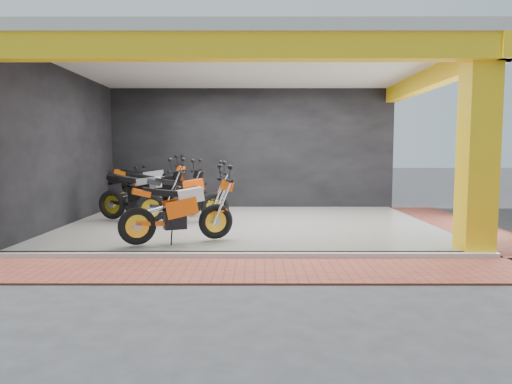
# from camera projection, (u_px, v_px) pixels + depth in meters

# --- Properties ---
(ground) EXTENTS (80.00, 80.00, 0.00)m
(ground) POSITION_uv_depth(u_px,v_px,m) (248.00, 245.00, 8.28)
(ground) COLOR #2D2D30
(ground) RESTS_ON ground
(showroom_floor) EXTENTS (8.00, 6.00, 0.10)m
(showroom_floor) POSITION_uv_depth(u_px,v_px,m) (249.00, 225.00, 10.27)
(showroom_floor) COLOR beige
(showroom_floor) RESTS_ON ground
(showroom_ceiling) EXTENTS (8.40, 6.40, 0.20)m
(showroom_ceiling) POSITION_uv_depth(u_px,v_px,m) (249.00, 64.00, 9.96)
(showroom_ceiling) COLOR beige
(showroom_ceiling) RESTS_ON corner_column
(back_wall) EXTENTS (8.20, 0.20, 3.50)m
(back_wall) POSITION_uv_depth(u_px,v_px,m) (251.00, 150.00, 13.21)
(back_wall) COLOR black
(back_wall) RESTS_ON ground
(left_wall) EXTENTS (0.20, 6.20, 3.50)m
(left_wall) POSITION_uv_depth(u_px,v_px,m) (65.00, 149.00, 10.13)
(left_wall) COLOR black
(left_wall) RESTS_ON ground
(corner_column) EXTENTS (0.50, 0.50, 3.50)m
(corner_column) POSITION_uv_depth(u_px,v_px,m) (478.00, 148.00, 7.38)
(corner_column) COLOR yellow
(corner_column) RESTS_ON ground
(header_beam_front) EXTENTS (8.40, 0.30, 0.40)m
(header_beam_front) POSITION_uv_depth(u_px,v_px,m) (246.00, 47.00, 7.00)
(header_beam_front) COLOR yellow
(header_beam_front) RESTS_ON corner_column
(header_beam_right) EXTENTS (0.30, 6.40, 0.40)m
(header_beam_right) POSITION_uv_depth(u_px,v_px,m) (432.00, 78.00, 9.98)
(header_beam_right) COLOR yellow
(header_beam_right) RESTS_ON corner_column
(floor_kerb) EXTENTS (8.00, 0.20, 0.10)m
(floor_kerb) POSITION_uv_depth(u_px,v_px,m) (246.00, 255.00, 7.26)
(floor_kerb) COLOR beige
(floor_kerb) RESTS_ON ground
(paver_front) EXTENTS (9.00, 1.40, 0.03)m
(paver_front) POSITION_uv_depth(u_px,v_px,m) (245.00, 270.00, 6.49)
(paver_front) COLOR brown
(paver_front) RESTS_ON ground
(paver_right) EXTENTS (1.40, 7.00, 0.03)m
(paver_right) POSITION_uv_depth(u_px,v_px,m) (462.00, 227.00, 10.27)
(paver_right) COLOR brown
(paver_right) RESTS_ON ground
(moto_hero) EXTENTS (2.28, 1.56, 1.31)m
(moto_hero) POSITION_uv_depth(u_px,v_px,m) (216.00, 204.00, 8.20)
(moto_hero) COLOR #FA5A0A
(moto_hero) RESTS_ON showroom_floor
(moto_row_a) EXTENTS (2.45, 1.47, 1.40)m
(moto_row_a) POSITION_uv_depth(u_px,v_px,m) (170.00, 192.00, 10.18)
(moto_row_a) COLOR black
(moto_row_a) RESTS_ON showroom_floor
(moto_row_b) EXTENTS (2.34, 1.17, 1.37)m
(moto_row_b) POSITION_uv_depth(u_px,v_px,m) (190.00, 189.00, 11.25)
(moto_row_b) COLOR black
(moto_row_b) RESTS_ON showroom_floor
(moto_row_c) EXTENTS (2.31, 1.26, 1.34)m
(moto_row_c) POSITION_uv_depth(u_px,v_px,m) (215.00, 193.00, 10.32)
(moto_row_c) COLOR black
(moto_row_c) RESTS_ON showroom_floor
(moto_row_d) EXTENTS (1.99, 1.01, 1.16)m
(moto_row_d) POSITION_uv_depth(u_px,v_px,m) (135.00, 188.00, 12.71)
(moto_row_d) COLOR black
(moto_row_d) RESTS_ON showroom_floor
(moto_row_e) EXTENTS (2.45, 1.05, 1.46)m
(moto_row_e) POSITION_uv_depth(u_px,v_px,m) (173.00, 183.00, 12.70)
(moto_row_e) COLOR #E75B09
(moto_row_e) RESTS_ON showroom_floor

